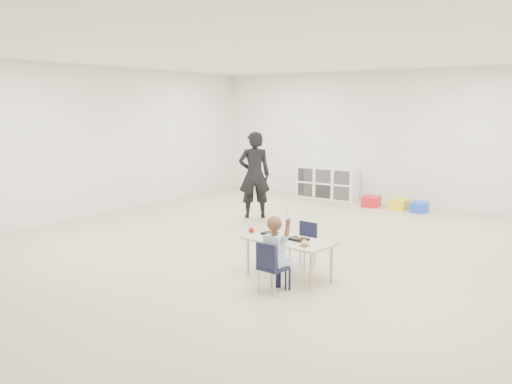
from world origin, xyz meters
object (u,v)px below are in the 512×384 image
Objects in this scene: table at (289,259)px; adult at (254,175)px; child at (273,252)px; chair_near at (273,267)px; cubby_shelf at (327,183)px.

table is 3.70m from adult.
chair_near is at bearing 0.00° from child.
chair_near is 6.36m from cubby_shelf.
table is 5.86m from cubby_shelf.
cubby_shelf reaches higher than chair_near.
table is 0.55m from child.
table is 0.69× the size of adult.
cubby_shelf is (-2.38, 5.90, -0.11)m from child.
child is at bearing -68.05° from cubby_shelf.
adult is (-0.14, -2.65, 0.45)m from cubby_shelf.
adult is at bearing -93.02° from cubby_shelf.
cubby_shelf is at bearing -133.16° from adult.
table is 1.90× the size of chair_near.
chair_near is 0.17m from child.
adult is at bearing 133.79° from child.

